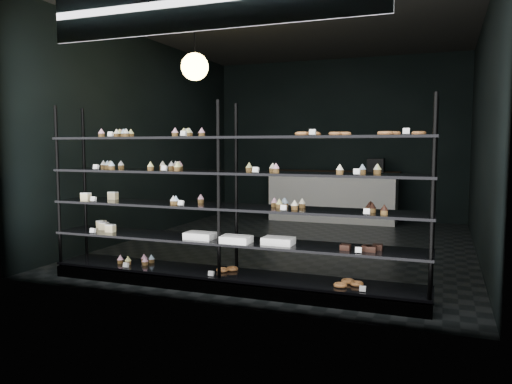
# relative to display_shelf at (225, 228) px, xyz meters

# --- Properties ---
(room) EXTENTS (5.01, 6.01, 3.20)m
(room) POSITION_rel_display_shelf_xyz_m (0.02, 2.45, 0.97)
(room) COLOR black
(room) RESTS_ON ground
(display_shelf) EXTENTS (4.00, 0.50, 1.91)m
(display_shelf) POSITION_rel_display_shelf_xyz_m (0.00, 0.00, 0.00)
(display_shelf) COLOR black
(display_shelf) RESTS_ON room
(signage) EXTENTS (3.30, 0.05, 0.50)m
(signage) POSITION_rel_display_shelf_xyz_m (0.02, -0.48, 2.12)
(signage) COLOR #110D43
(signage) RESTS_ON room
(pendant_lamp) EXTENTS (0.34, 0.34, 0.90)m
(pendant_lamp) POSITION_rel_display_shelf_xyz_m (-0.87, 1.03, 1.82)
(pendant_lamp) COLOR black
(pendant_lamp) RESTS_ON room
(service_counter) EXTENTS (2.52, 0.65, 1.23)m
(service_counter) POSITION_rel_display_shelf_xyz_m (0.07, 4.95, -0.13)
(service_counter) COLOR beige
(service_counter) RESTS_ON room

